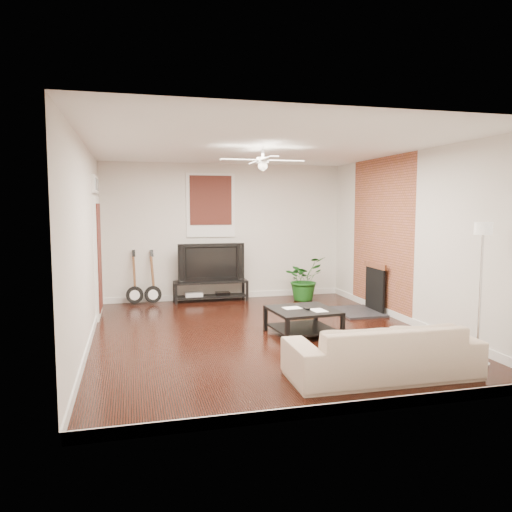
% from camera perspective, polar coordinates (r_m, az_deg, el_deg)
% --- Properties ---
extents(room, '(5.01, 6.01, 2.81)m').
position_cam_1_polar(room, '(7.32, 0.77, 1.64)').
color(room, black).
rests_on(room, ground).
extents(brick_accent, '(0.02, 2.20, 2.80)m').
position_cam_1_polar(brick_accent, '(9.19, 14.27, 2.30)').
color(brick_accent, '#995431').
rests_on(brick_accent, floor).
extents(fireplace, '(0.80, 1.10, 0.92)m').
position_cam_1_polar(fireplace, '(9.16, 12.53, -3.59)').
color(fireplace, black).
rests_on(fireplace, floor).
extents(window_back, '(1.00, 0.06, 1.30)m').
position_cam_1_polar(window_back, '(10.15, -5.26, 5.88)').
color(window_back, '#35150E').
rests_on(window_back, wall_back).
extents(door_left, '(0.08, 1.00, 2.50)m').
position_cam_1_polar(door_left, '(9.00, -17.83, 1.18)').
color(door_left, white).
rests_on(door_left, wall_left).
extents(tv_stand, '(1.49, 0.40, 0.42)m').
position_cam_1_polar(tv_stand, '(10.10, -5.26, -4.04)').
color(tv_stand, black).
rests_on(tv_stand, floor).
extents(tv, '(1.34, 0.18, 0.77)m').
position_cam_1_polar(tv, '(10.04, -5.31, -0.68)').
color(tv, black).
rests_on(tv, tv_stand).
extents(coffee_table, '(1.01, 1.01, 0.39)m').
position_cam_1_polar(coffee_table, '(7.51, 5.43, -7.59)').
color(coffee_table, black).
rests_on(coffee_table, floor).
extents(sofa, '(2.16, 0.88, 0.63)m').
position_cam_1_polar(sofa, '(5.83, 14.37, -10.50)').
color(sofa, tan).
rests_on(sofa, floor).
extents(floor_lamp, '(0.29, 0.29, 1.75)m').
position_cam_1_polar(floor_lamp, '(6.53, 24.55, -4.04)').
color(floor_lamp, silver).
rests_on(floor_lamp, floor).
extents(potted_plant, '(1.05, 1.01, 0.90)m').
position_cam_1_polar(potted_plant, '(10.17, 5.56, -2.62)').
color(potted_plant, '#1A5C1A').
rests_on(potted_plant, floor).
extents(guitar_left, '(0.36, 0.28, 1.09)m').
position_cam_1_polar(guitar_left, '(9.90, -13.92, -2.43)').
color(guitar_left, black).
rests_on(guitar_left, floor).
extents(guitar_right, '(0.38, 0.31, 1.09)m').
position_cam_1_polar(guitar_right, '(9.88, -11.89, -2.40)').
color(guitar_right, black).
rests_on(guitar_right, floor).
extents(ceiling_fan, '(1.24, 1.24, 0.32)m').
position_cam_1_polar(ceiling_fan, '(7.34, 0.79, 11.03)').
color(ceiling_fan, white).
rests_on(ceiling_fan, ceiling).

